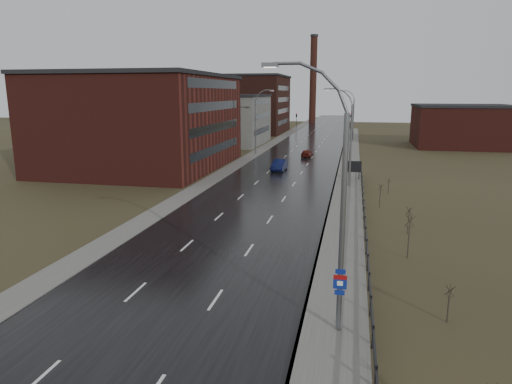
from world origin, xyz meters
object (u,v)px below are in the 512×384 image
at_px(billboard, 352,167).
at_px(car_far, 307,153).
at_px(streetlight_main, 336,205).
at_px(car_near, 279,165).

bearing_deg(billboard, car_far, 111.25).
relative_size(billboard, car_far, 0.64).
bearing_deg(billboard, streetlight_main, -90.94).
xyz_separation_m(car_near, car_far, (2.38, 14.78, -0.14)).
xyz_separation_m(streetlight_main, car_far, (-7.08, 58.17, -5.40)).
distance_m(billboard, car_far, 21.29).
distance_m(car_near, car_far, 14.97).
distance_m(streetlight_main, billboard, 38.61).
relative_size(car_near, car_far, 1.25).
bearing_deg(billboard, car_near, 153.46).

